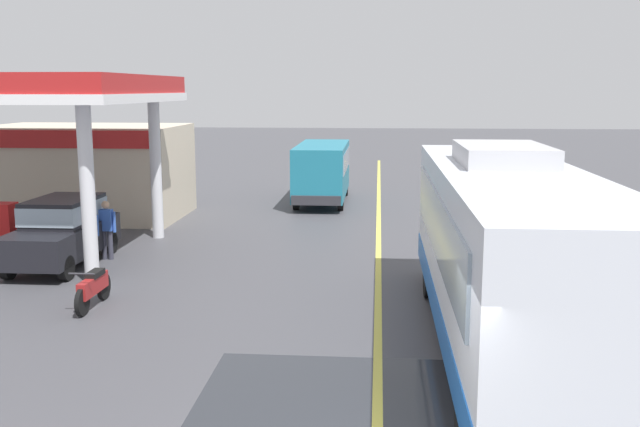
% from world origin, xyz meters
% --- Properties ---
extents(ground, '(120.00, 120.00, 0.00)m').
position_xyz_m(ground, '(0.00, 20.00, 0.00)').
color(ground, '#424247').
extents(lane_divider_stripe, '(0.16, 50.00, 0.01)m').
position_xyz_m(lane_divider_stripe, '(0.00, 15.00, 0.00)').
color(lane_divider_stripe, '#D8CC4C').
rests_on(lane_divider_stripe, ground).
extents(wet_puddle_patch, '(4.14, 3.65, 0.01)m').
position_xyz_m(wet_puddle_patch, '(-0.71, 2.47, 0.00)').
color(wet_puddle_patch, '#26282D').
rests_on(wet_puddle_patch, ground).
extents(coach_bus_main, '(2.60, 11.04, 3.69)m').
position_xyz_m(coach_bus_main, '(2.29, 4.89, 1.72)').
color(coach_bus_main, silver).
rests_on(coach_bus_main, ground).
extents(gas_station_roadside, '(9.10, 11.95, 5.10)m').
position_xyz_m(gas_station_roadside, '(-10.78, 15.75, 2.63)').
color(gas_station_roadside, '#B21E1E').
rests_on(gas_station_roadside, ground).
extents(car_at_pump, '(1.70, 4.20, 1.82)m').
position_xyz_m(car_at_pump, '(-8.51, 10.48, 1.01)').
color(car_at_pump, black).
rests_on(car_at_pump, ground).
extents(minibus_opposing_lane, '(2.04, 6.13, 2.44)m').
position_xyz_m(minibus_opposing_lane, '(-2.38, 21.94, 1.47)').
color(minibus_opposing_lane, teal).
rests_on(minibus_opposing_lane, ground).
extents(motorcycle_parked_forecourt, '(0.55, 1.80, 0.92)m').
position_xyz_m(motorcycle_parked_forecourt, '(-6.21, 6.82, 0.44)').
color(motorcycle_parked_forecourt, black).
rests_on(motorcycle_parked_forecourt, ground).
extents(pedestrian_near_pump, '(0.55, 0.22, 1.66)m').
position_xyz_m(pedestrian_near_pump, '(-7.86, 10.66, 0.93)').
color(pedestrian_near_pump, '#33333F').
rests_on(pedestrian_near_pump, ground).
extents(pedestrian_by_shop, '(0.55, 0.22, 1.66)m').
position_xyz_m(pedestrian_by_shop, '(-7.58, 11.19, 0.93)').
color(pedestrian_by_shop, '#33333F').
rests_on(pedestrian_by_shop, ground).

